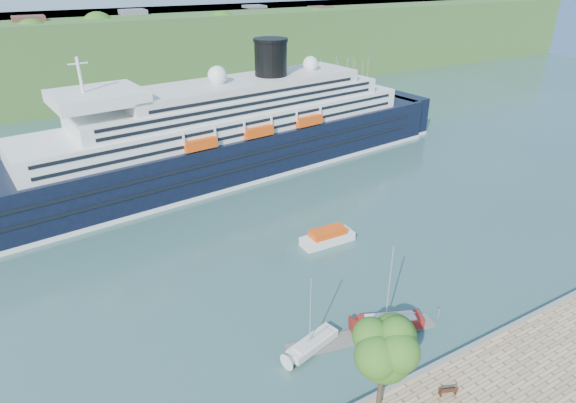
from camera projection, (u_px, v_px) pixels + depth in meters
The scene contains 10 objects.
ground at pixel (412, 382), 48.39m from camera, with size 400.00×400.00×0.00m, color #2E524E.
far_hillside at pixel (104, 54), 155.89m from camera, with size 400.00×50.00×24.00m, color #2F5622.
quay_coping at pixel (415, 375), 47.73m from camera, with size 220.00×0.50×0.30m, color slate.
cruise_ship at pixel (220, 113), 91.19m from camera, with size 113.02×16.46×25.38m, color black, non-canonical shape.
park_bench at pixel (448, 390), 45.56m from camera, with size 1.77×0.73×1.14m, color #462214, non-canonical shape.
promenade_tree at pixel (383, 365), 41.75m from camera, with size 6.71×6.71×11.12m, color #2E5F19, non-canonical shape.
floating_pontoon at pixel (362, 335), 54.27m from camera, with size 17.70×2.16×0.39m, color slate, non-canonical shape.
sailboat_white_near at pixel (313, 317), 50.47m from camera, with size 7.11×1.98×9.19m, color silver, non-canonical shape.
sailboat_red at pixel (394, 291), 53.19m from camera, with size 8.24×2.29×10.64m, color maroon, non-canonical shape.
tender_launch at pixel (328, 236), 72.36m from camera, with size 8.39×2.87×2.32m, color #DE460D, non-canonical shape.
Camera 1 is at (-28.52, -24.44, 37.69)m, focal length 30.00 mm.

